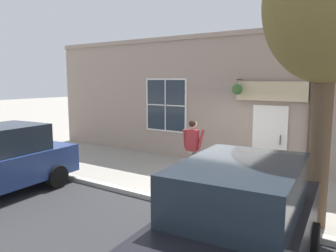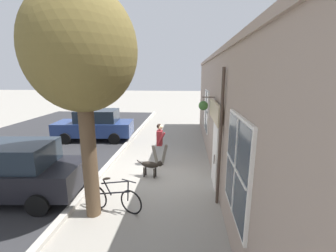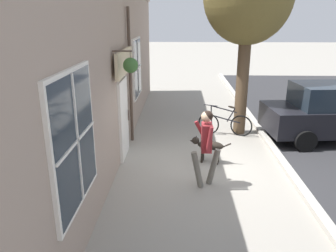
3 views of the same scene
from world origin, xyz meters
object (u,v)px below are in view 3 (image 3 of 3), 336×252
leaning_bicycle (225,123)px  parked_car_mid_block (336,112)px  pedestrian_walking (206,141)px  dog_on_leash (208,145)px

leaning_bicycle → parked_car_mid_block: parked_car_mid_block is taller
pedestrian_walking → leaning_bicycle: (0.88, 3.41, -0.68)m
parked_car_mid_block → pedestrian_walking: bearing=-143.8°
leaning_bicycle → parked_car_mid_block: (3.29, -0.36, 0.50)m
pedestrian_walking → leaning_bicycle: bearing=75.6°
leaning_bicycle → pedestrian_walking: bearing=-104.4°
leaning_bicycle → parked_car_mid_block: 3.34m
pedestrian_walking → parked_car_mid_block: 5.16m
dog_on_leash → parked_car_mid_block: size_ratio=0.24×
dog_on_leash → parked_car_mid_block: (3.99, 1.80, 0.41)m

